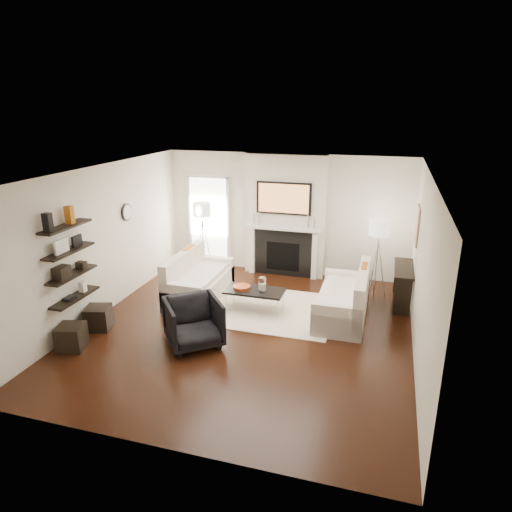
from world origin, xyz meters
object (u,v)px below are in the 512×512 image
(loveseat_right_base, at_px, (342,307))
(ottoman_near, at_px, (98,318))
(armchair, at_px, (194,320))
(lamp_left_shade, at_px, (202,209))
(loveseat_left_base, at_px, (200,288))
(coffee_table, at_px, (255,291))
(lamp_right_shade, at_px, (380,227))

(loveseat_right_base, xyz_separation_m, ottoman_near, (-3.99, -1.63, -0.01))
(armchair, height_order, ottoman_near, armchair)
(lamp_left_shade, bearing_deg, loveseat_right_base, -25.57)
(loveseat_right_base, height_order, lamp_left_shade, lamp_left_shade)
(loveseat_left_base, bearing_deg, loveseat_right_base, -2.18)
(armchair, distance_m, lamp_left_shade, 3.64)
(coffee_table, distance_m, ottoman_near, 2.80)
(ottoman_near, bearing_deg, loveseat_left_base, 56.24)
(coffee_table, bearing_deg, armchair, -111.08)
(lamp_right_shade, bearing_deg, ottoman_near, -148.69)
(loveseat_left_base, height_order, lamp_left_shade, lamp_left_shade)
(loveseat_right_base, relative_size, armchair, 2.11)
(ottoman_near, bearing_deg, coffee_table, 31.21)
(loveseat_left_base, relative_size, lamp_left_shade, 4.50)
(loveseat_left_base, distance_m, armchair, 1.91)
(coffee_table, distance_m, lamp_left_shade, 2.73)
(lamp_left_shade, relative_size, ottoman_near, 1.00)
(coffee_table, bearing_deg, lamp_right_shade, 31.43)
(loveseat_right_base, relative_size, ottoman_near, 4.50)
(coffee_table, relative_size, ottoman_near, 2.75)
(armchair, xyz_separation_m, ottoman_near, (-1.82, 0.04, -0.23))
(coffee_table, relative_size, lamp_right_shade, 2.75)
(loveseat_left_base, xyz_separation_m, armchair, (0.66, -1.77, 0.22))
(loveseat_left_base, bearing_deg, coffee_table, -13.01)
(loveseat_left_base, height_order, loveseat_right_base, same)
(lamp_right_shade, xyz_separation_m, ottoman_near, (-4.52, -2.75, -1.25))
(loveseat_left_base, xyz_separation_m, loveseat_right_base, (2.84, -0.11, 0.00))
(loveseat_right_base, height_order, armchair, armchair)
(lamp_left_shade, bearing_deg, ottoman_near, -100.83)
(loveseat_left_base, height_order, armchair, armchair)
(coffee_table, relative_size, lamp_left_shade, 2.75)
(coffee_table, relative_size, armchair, 1.29)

